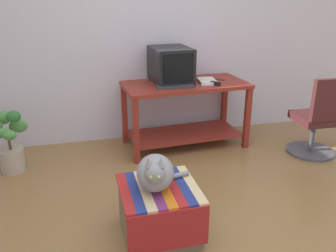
# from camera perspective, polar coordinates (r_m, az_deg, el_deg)

# --- Properties ---
(ground_plane) EXTENTS (14.00, 14.00, 0.00)m
(ground_plane) POSITION_cam_1_polar(r_m,az_deg,el_deg) (2.81, 4.80, -16.70)
(ground_plane) COLOR olive
(back_wall) EXTENTS (8.00, 0.10, 2.60)m
(back_wall) POSITION_cam_1_polar(r_m,az_deg,el_deg) (4.23, -4.07, 15.31)
(back_wall) COLOR silver
(back_wall) RESTS_ON ground_plane
(desk) EXTENTS (1.41, 0.74, 0.75)m
(desk) POSITION_cam_1_polar(r_m,az_deg,el_deg) (4.05, 2.75, 3.64)
(desk) COLOR maroon
(desk) RESTS_ON ground_plane
(tv_monitor) EXTENTS (0.44, 0.54, 0.38)m
(tv_monitor) POSITION_cam_1_polar(r_m,az_deg,el_deg) (3.99, 0.44, 9.70)
(tv_monitor) COLOR black
(tv_monitor) RESTS_ON desk
(keyboard) EXTENTS (0.40, 0.16, 0.02)m
(keyboard) POSITION_cam_1_polar(r_m,az_deg,el_deg) (3.79, 1.12, 6.36)
(keyboard) COLOR #333338
(keyboard) RESTS_ON desk
(book) EXTENTS (0.22, 0.31, 0.03)m
(book) POSITION_cam_1_polar(r_m,az_deg,el_deg) (4.02, 6.28, 7.17)
(book) COLOR white
(book) RESTS_ON desk
(ottoman_with_blanket) EXTENTS (0.56, 0.57, 0.39)m
(ottoman_with_blanket) POSITION_cam_1_polar(r_m,az_deg,el_deg) (2.68, -1.41, -13.44)
(ottoman_with_blanket) COLOR #7A664C
(ottoman_with_blanket) RESTS_ON ground_plane
(cat) EXTENTS (0.45, 0.43, 0.30)m
(cat) POSITION_cam_1_polar(r_m,az_deg,el_deg) (2.51, -2.02, -7.45)
(cat) COLOR gray
(cat) RESTS_ON ottoman_with_blanket
(potted_plant) EXTENTS (0.34, 0.34, 0.64)m
(potted_plant) POSITION_cam_1_polar(r_m,az_deg,el_deg) (3.84, -23.91, -2.92)
(potted_plant) COLOR #B7A893
(potted_plant) RESTS_ON ground_plane
(office_chair) EXTENTS (0.52, 0.52, 0.89)m
(office_chair) POSITION_cam_1_polar(r_m,az_deg,el_deg) (4.15, 22.87, 0.61)
(office_chair) COLOR #4C4C51
(office_chair) RESTS_ON ground_plane
(stapler) EXTENTS (0.10, 0.11, 0.04)m
(stapler) POSITION_cam_1_polar(r_m,az_deg,el_deg) (3.91, 7.62, 6.76)
(stapler) COLOR black
(stapler) RESTS_ON desk
(pen) EXTENTS (0.12, 0.09, 0.01)m
(pen) POSITION_cam_1_polar(r_m,az_deg,el_deg) (4.16, 8.15, 7.36)
(pen) COLOR black
(pen) RESTS_ON desk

